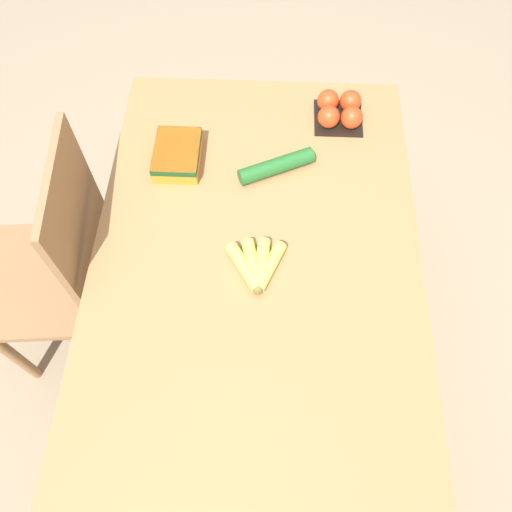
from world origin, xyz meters
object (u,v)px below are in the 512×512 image
object	(u,v)px
chair	(65,269)
tomato_pack	(339,110)
banana_bunch	(257,266)
cucumber_near	(276,166)
carrot_bag	(177,154)

from	to	relation	value
chair	tomato_pack	xyz separation A→B (m)	(0.45, -0.84, 0.27)
banana_bunch	cucumber_near	xyz separation A→B (m)	(0.33, -0.04, 0.01)
chair	banana_bunch	xyz separation A→B (m)	(-0.10, -0.61, 0.25)
banana_bunch	tomato_pack	bearing A→B (deg)	-23.02
tomato_pack	cucumber_near	bearing A→B (deg)	138.86
banana_bunch	carrot_bag	distance (m)	0.44
chair	banana_bunch	world-z (taller)	chair
carrot_bag	banana_bunch	bearing A→B (deg)	-145.06
chair	carrot_bag	world-z (taller)	chair
chair	cucumber_near	size ratio (longest dim) A/B	4.27
chair	cucumber_near	bearing A→B (deg)	104.24
banana_bunch	carrot_bag	world-z (taller)	carrot_bag
tomato_pack	carrot_bag	bearing A→B (deg)	111.68
chair	tomato_pack	distance (m)	0.99
banana_bunch	cucumber_near	size ratio (longest dim) A/B	0.72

